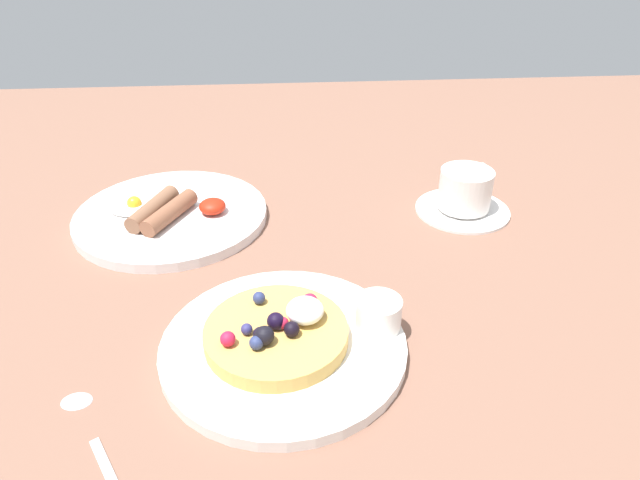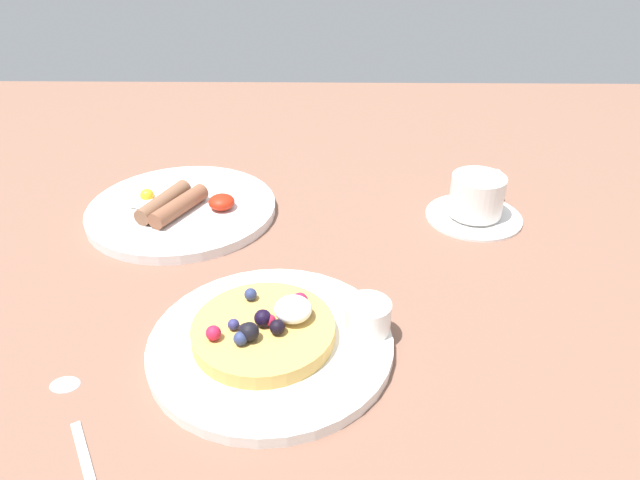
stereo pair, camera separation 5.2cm
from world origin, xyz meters
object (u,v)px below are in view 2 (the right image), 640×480
object	(u,v)px
breakfast_plate	(182,209)
pancake_plate	(271,344)
syrup_ramekin	(368,316)
coffee_saucer	(474,215)
coffee_cup	(478,194)
teaspoon	(73,414)

from	to	relation	value
breakfast_plate	pancake_plate	bearing A→B (deg)	-61.59
pancake_plate	syrup_ramekin	xyz separation A→B (cm)	(9.76, 1.66, 2.32)
coffee_saucer	coffee_cup	size ratio (longest dim) A/B	1.49
breakfast_plate	coffee_saucer	distance (cm)	41.26
teaspoon	coffee_saucer	bearing A→B (deg)	40.04
coffee_cup	teaspoon	size ratio (longest dim) A/B	0.60
pancake_plate	breakfast_plate	world-z (taller)	breakfast_plate
breakfast_plate	coffee_cup	xyz separation A→B (cm)	(41.37, -0.43, 2.99)
syrup_ramekin	teaspoon	xyz separation A→B (cm)	(-26.62, -10.61, -2.71)
breakfast_plate	coffee_saucer	xyz separation A→B (cm)	(41.25, -0.56, -0.30)
breakfast_plate	coffee_saucer	world-z (taller)	breakfast_plate
coffee_saucer	coffee_cup	distance (cm)	3.29
pancake_plate	coffee_saucer	world-z (taller)	pancake_plate
pancake_plate	coffee_cup	bearing A→B (deg)	46.11
coffee_saucer	syrup_ramekin	bearing A→B (deg)	-122.75
syrup_ramekin	coffee_cup	distance (cm)	30.60
pancake_plate	breakfast_plate	size ratio (longest dim) A/B	0.93
pancake_plate	coffee_cup	distance (cm)	38.10
pancake_plate	breakfast_plate	xyz separation A→B (cm)	(-15.04, 27.80, 0.06)
coffee_saucer	coffee_cup	world-z (taller)	coffee_cup
syrup_ramekin	coffee_saucer	size ratio (longest dim) A/B	0.36
syrup_ramekin	breakfast_plate	bearing A→B (deg)	133.48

